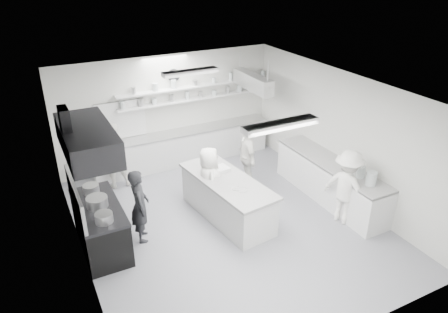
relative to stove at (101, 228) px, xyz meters
name	(u,v)px	position (x,y,z in m)	size (l,w,h in m)	color
floor	(227,223)	(2.60, -0.40, -0.46)	(6.00, 7.00, 0.02)	#8F909E
ceiling	(227,90)	(2.60, -0.40, 2.56)	(6.00, 7.00, 0.02)	white
wall_back	(168,110)	(2.60, 3.10, 1.05)	(6.00, 0.04, 3.00)	beige
wall_front	(344,263)	(2.60, -3.90, 1.05)	(6.00, 0.04, 3.00)	beige
wall_left	(75,196)	(-0.40, -0.40, 1.05)	(0.04, 7.00, 3.00)	beige
wall_right	(341,136)	(5.60, -0.40, 1.05)	(0.04, 7.00, 3.00)	beige
stove	(101,228)	(0.00, 0.00, 0.00)	(0.80, 1.80, 0.90)	black
exhaust_hood	(87,140)	(0.00, 0.00, 1.90)	(0.85, 2.00, 0.50)	black
back_counter	(184,147)	(2.90, 2.80, 0.01)	(5.00, 0.60, 0.92)	silver
shelf_lower	(193,99)	(3.30, 2.97, 1.30)	(4.20, 0.26, 0.04)	silver
shelf_upper	(193,87)	(3.30, 2.97, 1.65)	(4.20, 0.26, 0.04)	silver
pass_through_window	(121,120)	(1.30, 3.08, 1.00)	(1.30, 0.04, 1.00)	black
wall_clock	(173,75)	(2.80, 3.06, 2.00)	(0.32, 0.32, 0.05)	silver
right_counter	(330,181)	(5.25, -0.60, 0.02)	(0.74, 3.30, 0.94)	silver
pot_rack	(253,82)	(4.60, 2.00, 1.85)	(0.30, 1.60, 0.40)	#B7B7B8
light_fixture_front	(281,125)	(2.60, -2.20, 2.49)	(1.30, 0.25, 0.10)	silver
light_fixture_rear	(190,72)	(2.60, 1.40, 2.49)	(1.30, 0.25, 0.10)	silver
prep_island	(227,199)	(2.72, -0.18, 0.00)	(0.90, 2.43, 0.89)	silver
stove_pot	(97,203)	(0.00, -0.02, 0.59)	(0.41, 0.41, 0.25)	#B7B7B8
cook_stove	(140,206)	(0.79, -0.10, 0.34)	(0.58, 0.38, 1.58)	black
cook_back	(112,155)	(0.85, 2.36, 0.39)	(0.82, 0.64, 1.68)	white
cook_island_left	(209,181)	(2.46, 0.20, 0.34)	(0.77, 0.50, 1.58)	white
cook_island_right	(247,157)	(3.80, 0.86, 0.35)	(0.94, 0.39, 1.61)	white
cook_right	(347,187)	(4.92, -1.48, 0.39)	(1.09, 0.63, 1.69)	white
bowl_island_a	(242,191)	(2.79, -0.71, 0.47)	(0.23, 0.23, 0.06)	#B7B7B8
bowl_island_b	(236,189)	(2.70, -0.61, 0.47)	(0.19, 0.19, 0.06)	silver
bowl_right	(340,162)	(5.43, -0.65, 0.52)	(0.21, 0.21, 0.05)	silver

